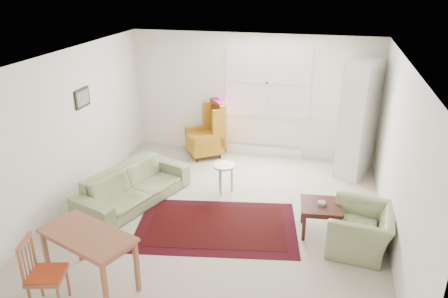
% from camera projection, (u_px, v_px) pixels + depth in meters
% --- Properties ---
extents(room, '(5.04, 5.54, 2.51)m').
position_uv_depth(room, '(224.00, 139.00, 6.60)').
color(room, '#BEB4A2').
rests_on(room, ground).
extents(rug, '(2.63, 1.93, 0.02)m').
position_uv_depth(rug, '(217.00, 226.00, 6.64)').
color(rug, black).
rests_on(rug, ground).
extents(sofa, '(1.43, 2.20, 0.83)m').
position_uv_depth(sofa, '(133.00, 180.00, 7.20)').
color(sofa, '#7D8B5C').
rests_on(sofa, ground).
extents(armchair, '(0.94, 1.04, 0.74)m').
position_uv_depth(armchair, '(361.00, 226.00, 5.99)').
color(armchair, '#7D8B5C').
rests_on(armchair, ground).
extents(wingback_chair, '(0.97, 0.96, 1.17)m').
position_uv_depth(wingback_chair, '(204.00, 129.00, 8.98)').
color(wingback_chair, '#B37A1B').
rests_on(wingback_chair, ground).
extents(coffee_table, '(0.64, 0.64, 0.48)m').
position_uv_depth(coffee_table, '(320.00, 218.00, 6.42)').
color(coffee_table, '#3A1612').
rests_on(coffee_table, ground).
extents(stool, '(0.49, 0.49, 0.52)m').
position_uv_depth(stool, '(224.00, 178.00, 7.61)').
color(stool, white).
rests_on(stool, ground).
extents(cabinet, '(0.76, 0.97, 2.16)m').
position_uv_depth(cabinet, '(359.00, 120.00, 7.99)').
color(cabinet, silver).
rests_on(cabinet, ground).
extents(desk, '(1.30, 0.96, 0.74)m').
position_uv_depth(desk, '(91.00, 260.00, 5.28)').
color(desk, '#95583C').
rests_on(desk, ground).
extents(desk_chair, '(0.48, 0.48, 0.90)m').
position_uv_depth(desk_chair, '(46.00, 273.00, 4.92)').
color(desk_chair, '#95583C').
rests_on(desk_chair, ground).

